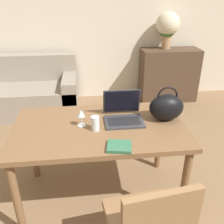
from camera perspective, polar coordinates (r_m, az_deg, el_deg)
The scene contains 10 objects.
wall_back at distance 4.17m, azimuth -3.48°, elevation 21.25°, with size 10.00×0.06×2.70m.
dining_table at distance 2.06m, azimuth -2.89°, elevation -5.33°, with size 1.39×0.81×0.74m.
couch at distance 4.02m, azimuth -18.11°, elevation 4.09°, with size 1.41×0.82×0.82m.
sideboard at distance 4.31m, azimuth 12.78°, elevation 8.25°, with size 0.93×0.40×0.86m.
laptop at distance 2.09m, azimuth 2.53°, elevation 0.01°, with size 0.32×0.29×0.24m.
drinking_glass at distance 1.94m, azimuth -3.84°, elevation -2.62°, with size 0.07×0.07×0.12m.
wine_glass at distance 1.98m, azimuth -7.09°, elevation -0.60°, with size 0.07×0.07×0.14m.
handbag at distance 2.11m, azimuth 12.32°, elevation 1.13°, with size 0.29×0.19×0.29m.
flower_vase at distance 4.16m, azimuth 12.58°, elevation 18.57°, with size 0.36×0.36×0.56m.
book at distance 1.75m, azimuth 1.68°, elevation -7.89°, with size 0.19×0.17×0.02m.
Camera 1 is at (-0.23, -0.94, 1.75)m, focal length 40.00 mm.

